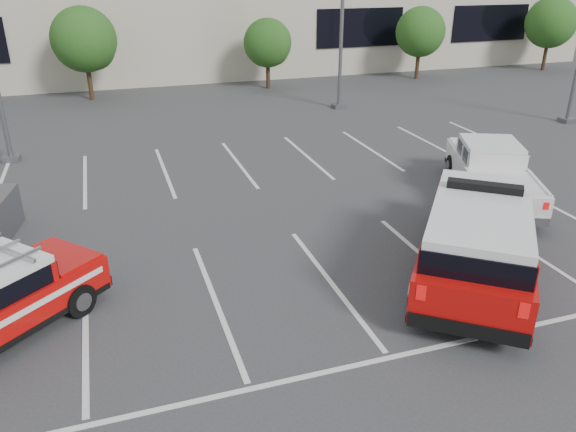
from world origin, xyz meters
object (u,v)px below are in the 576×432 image
object	(u,v)px
tree_mid_left	(86,42)
fire_chief_suv	(477,243)
tree_mid_right	(269,45)
tree_far_right	(551,24)
light_pole_mid	(343,0)
white_pickup	(491,177)
tree_right	(421,34)

from	to	relation	value
tree_mid_left	fire_chief_suv	distance (m)	24.33
tree_mid_right	tree_far_right	size ratio (longest dim) A/B	0.82
tree_mid_right	light_pole_mid	size ratio (longest dim) A/B	0.39
light_pole_mid	white_pickup	xyz separation A→B (m)	(-0.29, -12.68, -4.52)
tree_mid_left	tree_mid_right	world-z (taller)	tree_mid_left
tree_mid_right	tree_right	size ratio (longest dim) A/B	0.90
tree_right	tree_mid_right	bearing A→B (deg)	-180.00
tree_mid_left	tree_right	xyz separation A→B (m)	(20.00, -0.00, -0.27)
light_pole_mid	white_pickup	world-z (taller)	light_pole_mid
tree_mid_left	tree_right	bearing A→B (deg)	-0.00
tree_mid_left	fire_chief_suv	xyz separation A→B (m)	(8.15, -22.82, -2.15)
tree_mid_right	fire_chief_suv	distance (m)	22.96
tree_mid_left	tree_mid_right	size ratio (longest dim) A/B	1.21
tree_right	white_pickup	distance (m)	20.62
tree_right	white_pickup	world-z (taller)	tree_right
tree_mid_left	tree_mid_right	distance (m)	10.01
tree_mid_right	fire_chief_suv	xyz separation A→B (m)	(-1.85, -22.82, -1.61)
tree_mid_right	tree_far_right	xyz separation A→B (m)	(20.00, 0.00, 0.54)
tree_mid_right	white_pickup	distance (m)	18.88
tree_right	tree_far_right	xyz separation A→B (m)	(10.00, 0.00, 0.27)
tree_mid_left	tree_mid_right	xyz separation A→B (m)	(10.00, -0.00, -0.54)
white_pickup	tree_right	bearing A→B (deg)	89.68
tree_mid_right	light_pole_mid	bearing A→B (deg)	-72.48
tree_mid_left	tree_right	size ratio (longest dim) A/B	1.10
tree_far_right	light_pole_mid	size ratio (longest dim) A/B	0.47
light_pole_mid	fire_chief_suv	size ratio (longest dim) A/B	1.63
tree_mid_left	white_pickup	bearing A→B (deg)	-58.18
fire_chief_suv	white_pickup	distance (m)	5.37
tree_mid_left	white_pickup	world-z (taller)	tree_mid_left
tree_right	tree_far_right	bearing A→B (deg)	0.00
tree_mid_right	tree_mid_left	bearing A→B (deg)	180.00
fire_chief_suv	tree_mid_left	bearing A→B (deg)	147.47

